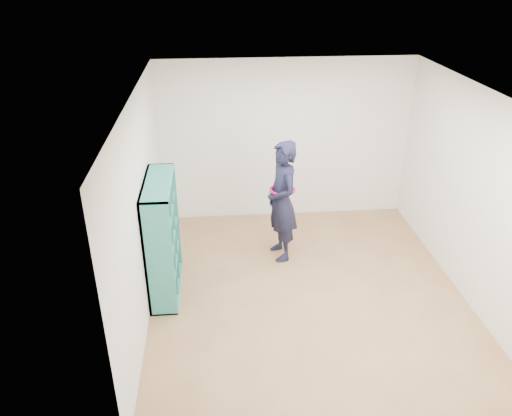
{
  "coord_description": "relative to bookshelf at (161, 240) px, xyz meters",
  "views": [
    {
      "loc": [
        -1.13,
        -5.24,
        3.94
      ],
      "look_at": [
        -0.64,
        0.3,
        1.12
      ],
      "focal_mm": 35.0,
      "sensor_mm": 36.0,
      "label": 1
    }
  ],
  "objects": [
    {
      "name": "floor",
      "position": [
        1.85,
        -0.26,
        -0.75
      ],
      "size": [
        4.5,
        4.5,
        0.0
      ],
      "primitive_type": "plane",
      "color": "#8E6240",
      "rests_on": "ground"
    },
    {
      "name": "ceiling",
      "position": [
        1.85,
        -0.26,
        1.85
      ],
      "size": [
        4.5,
        4.5,
        0.0
      ],
      "primitive_type": "plane",
      "color": "white",
      "rests_on": "wall_back"
    },
    {
      "name": "wall_left",
      "position": [
        -0.15,
        -0.26,
        0.55
      ],
      "size": [
        0.02,
        4.5,
        2.6
      ],
      "primitive_type": "cube",
      "color": "silver",
      "rests_on": "floor"
    },
    {
      "name": "wall_right",
      "position": [
        3.85,
        -0.26,
        0.55
      ],
      "size": [
        0.02,
        4.5,
        2.6
      ],
      "primitive_type": "cube",
      "color": "silver",
      "rests_on": "floor"
    },
    {
      "name": "wall_back",
      "position": [
        1.85,
        1.99,
        0.55
      ],
      "size": [
        4.0,
        0.02,
        2.6
      ],
      "primitive_type": "cube",
      "color": "silver",
      "rests_on": "floor"
    },
    {
      "name": "wall_front",
      "position": [
        1.85,
        -2.51,
        0.55
      ],
      "size": [
        4.0,
        0.02,
        2.6
      ],
      "primitive_type": "cube",
      "color": "silver",
      "rests_on": "floor"
    },
    {
      "name": "bookshelf",
      "position": [
        0.0,
        0.0,
        0.0
      ],
      "size": [
        0.34,
        1.16,
        1.54
      ],
      "color": "teal",
      "rests_on": "floor"
    },
    {
      "name": "person",
      "position": [
        1.63,
        0.68,
        0.13
      ],
      "size": [
        0.55,
        0.71,
        1.75
      ],
      "rotation": [
        0.0,
        0.0,
        -1.36
      ],
      "color": "black",
      "rests_on": "floor"
    },
    {
      "name": "smartphone",
      "position": [
        1.47,
        0.74,
        0.25
      ],
      "size": [
        0.04,
        0.1,
        0.12
      ],
      "rotation": [
        0.47,
        0.0,
        0.32
      ],
      "color": "silver",
      "rests_on": "person"
    }
  ]
}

